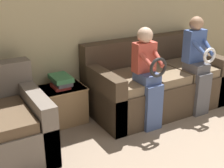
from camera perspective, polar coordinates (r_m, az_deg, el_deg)
The scene contains 6 objects.
wall_back at distance 4.33m, azimuth 2.04°, elevation 13.23°, with size 7.66×0.06×2.55m.
couch_main at distance 4.30m, azimuth 7.60°, elevation -0.03°, with size 1.81×0.93×0.92m.
child_left_seated at distance 3.66m, azimuth 6.64°, elevation 2.00°, with size 0.27×0.38×1.20m.
child_right_seated at distance 4.16m, azimuth 15.40°, elevation 4.04°, with size 0.28×0.38×1.26m.
side_shelf at distance 3.94m, azimuth -9.13°, elevation -3.63°, with size 0.56×0.43×0.46m.
book_stack at distance 3.81m, azimuth -9.31°, elevation 0.52°, with size 0.22×0.32×0.15m.
Camera 1 is at (-2.28, -0.84, 1.88)m, focal length 50.00 mm.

